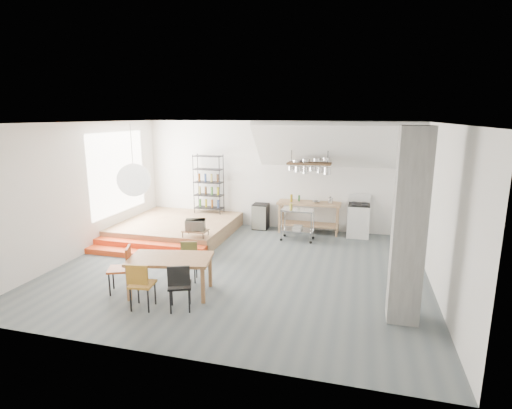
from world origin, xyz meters
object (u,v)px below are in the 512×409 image
(stove, at_px, (358,220))
(mini_fridge, at_px, (261,216))
(dining_table, at_px, (170,261))
(rolling_cart, at_px, (298,220))

(stove, relative_size, mini_fridge, 1.54)
(dining_table, bearing_deg, mini_fridge, 72.45)
(dining_table, distance_m, rolling_cart, 4.35)
(dining_table, height_order, mini_fridge, mini_fridge)
(dining_table, bearing_deg, stove, 43.43)
(stove, height_order, mini_fridge, stove)
(stove, bearing_deg, dining_table, -125.44)
(stove, xyz_separation_m, rolling_cart, (-1.60, -0.80, 0.08))
(stove, bearing_deg, rolling_cart, -153.38)
(dining_table, relative_size, rolling_cart, 1.85)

